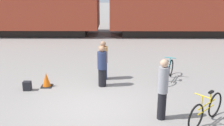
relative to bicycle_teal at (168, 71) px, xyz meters
The scene contains 10 objects.
ground_plane 3.75m from the bicycle_teal, 140.05° to the right, with size 80.00×80.00×0.00m, color gray.
rail_near 8.87m from the bicycle_teal, 108.86° to the left, with size 58.51×0.07×0.01m, color #4C4238.
rail_far 10.23m from the bicycle_teal, 106.26° to the left, with size 58.51×0.07×0.01m, color #4C4238.
bicycle_teal is the anchor object (origin of this frame).
bicycle_yellow 3.36m from the bicycle_teal, 82.95° to the right, with size 1.34×1.28×0.93m.
person_in_tan 2.60m from the bicycle_teal, behind, with size 0.35×0.35×1.57m.
person_in_navy 2.69m from the bicycle_teal, 165.35° to the right, with size 0.35×0.35×1.55m.
person_in_grey 3.25m from the bicycle_teal, 103.93° to the right, with size 0.29×0.29×1.79m.
backpack 5.39m from the bicycle_teal, 168.06° to the right, with size 0.28×0.20×0.34m.
traffic_cone 4.72m from the bicycle_teal, behind, with size 0.40×0.40×0.55m.
Camera 1 is at (0.74, -7.45, 3.82)m, focal length 42.00 mm.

